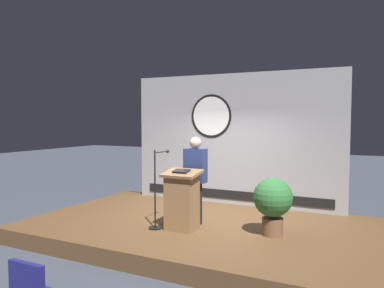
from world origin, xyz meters
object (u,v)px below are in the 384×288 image
at_px(podium, 182,200).
at_px(speaker_person, 195,180).
at_px(microphone_stand, 157,200).
at_px(potted_plant, 273,201).

height_order(podium, speaker_person, speaker_person).
xyz_separation_m(microphone_stand, potted_plant, (1.99, 0.51, 0.09)).
height_order(speaker_person, microphone_stand, speaker_person).
relative_size(podium, microphone_stand, 0.77).
relative_size(speaker_person, microphone_stand, 1.16).
bearing_deg(speaker_person, microphone_stand, -131.35).
distance_m(microphone_stand, potted_plant, 2.06).
distance_m(podium, potted_plant, 1.59).
height_order(podium, microphone_stand, microphone_stand).
bearing_deg(speaker_person, podium, -93.64).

